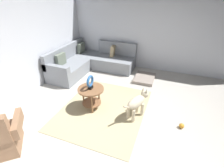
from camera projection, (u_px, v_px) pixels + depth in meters
The scene contains 10 objects.
ground_plane at pixel (130, 122), 3.65m from camera, with size 6.00×6.00×0.10m, color #B7B2A8.
wall_back at pixel (12, 46), 3.85m from camera, with size 6.00×0.12×2.70m, color silver.
wall_right at pixel (157, 30), 5.32m from camera, with size 0.12×6.00×2.70m, color silver.
area_rug at pixel (104, 109), 3.96m from camera, with size 2.30×1.90×0.01m, color tan.
sectional_couch at pixel (90, 62), 5.71m from camera, with size 2.20×2.25×0.88m.
side_table at pixel (91, 93), 3.80m from camera, with size 0.60×0.60×0.54m.
torus_sculpture at pixel (90, 82), 3.65m from camera, with size 0.28×0.08×0.33m.
dog_bed_mat at pixel (144, 78), 5.22m from camera, with size 0.80×0.60×0.09m, color gray.
dog at pixel (137, 102), 3.55m from camera, with size 0.79×0.42×0.63m.
dog_toy_ball at pixel (182, 126), 3.39m from camera, with size 0.11×0.11×0.11m, color orange.
Camera 1 is at (-2.70, -0.60, 2.50)m, focal length 26.41 mm.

